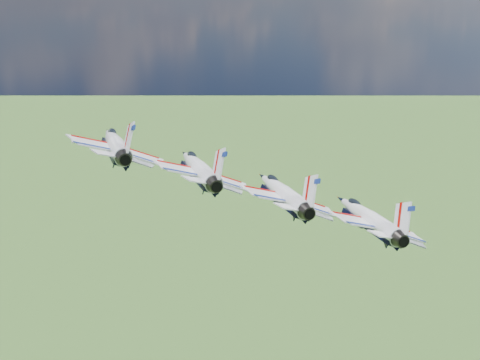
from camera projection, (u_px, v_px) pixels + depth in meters
jet_0 at (115, 143)px, 78.17m from camera, size 16.29×18.98×8.14m
jet_1 at (198, 168)px, 77.64m from camera, size 16.29×18.98×8.14m
jet_2 at (282, 192)px, 77.12m from camera, size 16.29×18.98×8.14m
jet_3 at (367, 217)px, 76.59m from camera, size 16.29×18.98×8.14m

